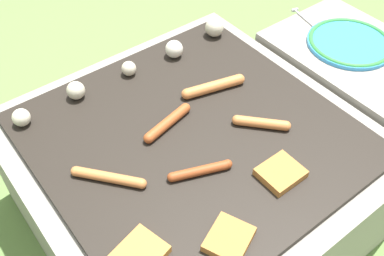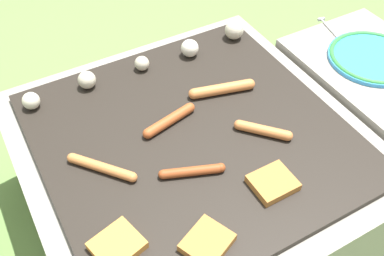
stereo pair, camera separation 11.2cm
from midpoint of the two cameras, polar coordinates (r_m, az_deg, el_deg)
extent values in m
plane|color=#608442|center=(1.43, 2.28, -10.99)|extent=(14.00, 14.00, 0.00)
cube|color=gray|center=(1.28, 2.51, -6.74)|extent=(0.84, 0.84, 0.35)
cube|color=black|center=(1.14, 2.81, -1.15)|extent=(0.74, 0.74, 0.02)
cube|color=gray|center=(1.57, 23.65, 1.20)|extent=(0.38, 0.58, 0.37)
cylinder|color=#A34C23|center=(1.15, -0.11, 0.85)|extent=(0.14, 0.06, 0.03)
sphere|color=#A34C23|center=(1.12, -2.79, -0.86)|extent=(0.03, 0.03, 0.03)
sphere|color=#A34C23|center=(1.18, 2.43, 2.47)|extent=(0.03, 0.03, 0.03)
cylinder|color=#93421E|center=(1.04, 3.02, -5.68)|extent=(0.13, 0.07, 0.02)
sphere|color=#93421E|center=(1.03, -0.61, -6.09)|extent=(0.02, 0.02, 0.02)
sphere|color=#93421E|center=(1.05, 6.59, -5.26)|extent=(0.02, 0.02, 0.02)
cylinder|color=#C6753D|center=(1.15, 11.79, -0.43)|extent=(0.10, 0.11, 0.03)
sphere|color=#C6753D|center=(1.15, 8.76, 0.27)|extent=(0.03, 0.03, 0.03)
sphere|color=#C6753D|center=(1.15, 14.83, -1.12)|extent=(0.03, 0.03, 0.03)
cylinder|color=#C6753D|center=(1.24, 6.43, 4.83)|extent=(0.16, 0.07, 0.03)
sphere|color=#C6753D|center=(1.22, 2.86, 4.23)|extent=(0.03, 0.03, 0.03)
sphere|color=#C6753D|center=(1.27, 9.87, 5.39)|extent=(0.03, 0.03, 0.03)
cylinder|color=#C6753D|center=(1.06, -8.45, -5.14)|extent=(0.12, 0.14, 0.02)
sphere|color=#C6753D|center=(1.09, -12.18, -3.90)|extent=(0.02, 0.02, 0.02)
sphere|color=#C6753D|center=(1.03, -4.50, -6.43)|extent=(0.02, 0.02, 0.02)
cube|color=#B27033|center=(0.94, 5.45, -14.50)|extent=(0.12, 0.11, 0.02)
cube|color=#B27033|center=(1.05, 13.28, -6.97)|extent=(0.10, 0.09, 0.02)
cube|color=#D18438|center=(0.94, -6.04, -14.82)|extent=(0.11, 0.11, 0.02)
sphere|color=beige|center=(1.24, -17.37, 3.19)|extent=(0.05, 0.05, 0.05)
sphere|color=beige|center=(1.27, -10.76, 5.91)|extent=(0.05, 0.05, 0.05)
sphere|color=beige|center=(1.31, -4.14, 8.02)|extent=(0.04, 0.04, 0.04)
sphere|color=silver|center=(1.36, 2.11, 10.00)|extent=(0.05, 0.05, 0.05)
sphere|color=beige|center=(1.44, 7.64, 12.13)|extent=(0.06, 0.06, 0.06)
cylinder|color=#338CCC|center=(1.48, 24.07, 7.98)|extent=(0.26, 0.26, 0.01)
torus|color=#338C3F|center=(1.48, 24.13, 8.12)|extent=(0.26, 0.26, 0.01)
cylinder|color=silver|center=(1.53, 20.01, 10.74)|extent=(0.05, 0.21, 0.01)
cube|color=silver|center=(1.60, 18.08, 12.92)|extent=(0.03, 0.01, 0.01)
camera|label=1|loc=(0.06, -87.13, 2.99)|focal=42.00mm
camera|label=2|loc=(0.06, 92.87, -2.99)|focal=42.00mm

